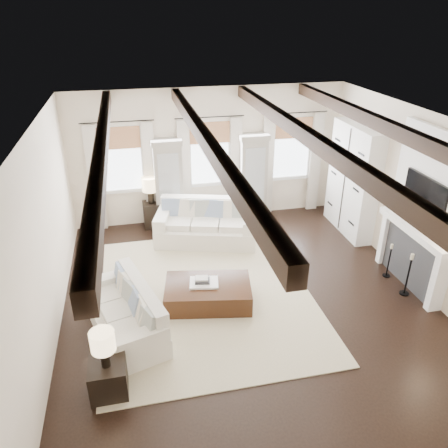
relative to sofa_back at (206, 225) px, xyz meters
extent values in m
plane|color=black|center=(0.32, -2.53, -0.39)|extent=(7.50, 7.50, 0.00)
cube|color=#F3E2C9|center=(0.32, 1.22, 1.21)|extent=(6.50, 0.04, 3.20)
cube|color=#F3E2C9|center=(0.32, -6.28, 1.21)|extent=(6.50, 0.04, 3.20)
cube|color=#F3E2C9|center=(-2.93, -2.53, 1.21)|extent=(0.04, 7.50, 3.20)
cube|color=#F3E2C9|center=(3.57, -2.53, 1.21)|extent=(0.04, 7.50, 3.20)
cube|color=white|center=(0.32, -2.53, 2.81)|extent=(6.50, 7.50, 0.04)
cube|color=black|center=(-1.88, -2.53, 2.69)|extent=(0.16, 7.40, 0.22)
cube|color=black|center=(-0.43, -2.53, 2.69)|extent=(0.16, 7.40, 0.22)
cube|color=black|center=(1.07, -2.53, 2.69)|extent=(0.16, 7.40, 0.22)
cube|color=black|center=(2.52, -2.53, 2.69)|extent=(0.16, 7.40, 0.22)
cube|color=white|center=(-1.73, 1.19, 1.26)|extent=(0.90, 0.03, 1.45)
cube|color=#B0734B|center=(-1.73, 1.13, 1.79)|extent=(0.94, 0.04, 0.50)
cube|color=beige|center=(-2.35, 1.09, 0.88)|extent=(0.28, 0.08, 2.50)
cube|color=beige|center=(-1.11, 1.09, 0.88)|extent=(0.28, 0.08, 2.50)
cylinder|color=black|center=(-1.73, 1.08, 2.16)|extent=(1.60, 0.02, 0.02)
cube|color=white|center=(0.32, 1.19, 1.26)|extent=(0.90, 0.03, 1.45)
cube|color=#B0734B|center=(0.32, 1.13, 1.79)|extent=(0.94, 0.04, 0.50)
cube|color=beige|center=(-0.30, 1.09, 0.88)|extent=(0.28, 0.08, 2.50)
cube|color=beige|center=(0.94, 1.09, 0.88)|extent=(0.28, 0.08, 2.50)
cylinder|color=black|center=(0.32, 1.08, 2.16)|extent=(1.60, 0.02, 0.02)
cube|color=white|center=(2.37, 1.19, 1.26)|extent=(0.90, 0.03, 1.45)
cube|color=#B0734B|center=(2.37, 1.13, 1.79)|extent=(0.94, 0.04, 0.50)
cube|color=beige|center=(1.75, 1.09, 0.88)|extent=(0.28, 0.08, 2.50)
cube|color=beige|center=(2.99, 1.09, 0.88)|extent=(0.28, 0.08, 2.50)
cylinder|color=black|center=(2.37, 1.08, 2.16)|extent=(1.60, 0.02, 0.02)
cube|color=#ACA599|center=(-0.71, 1.00, 0.61)|extent=(0.64, 0.38, 2.00)
cube|color=#B2B7BA|center=(-0.71, 0.80, 0.76)|extent=(0.48, 0.02, 1.40)
cube|color=#ACA599|center=(-0.71, 1.00, 1.67)|extent=(0.70, 0.42, 0.12)
cube|color=#ACA599|center=(1.34, 1.00, 0.61)|extent=(0.64, 0.38, 2.00)
cube|color=#B2B7BA|center=(1.34, 0.80, 0.76)|extent=(0.48, 0.02, 1.40)
cube|color=#ACA599|center=(1.34, 1.00, 1.67)|extent=(0.70, 0.42, 0.12)
cube|color=#2A2A2C|center=(3.48, -2.53, 0.16)|extent=(0.18, 1.50, 1.10)
cube|color=black|center=(3.45, -2.53, 0.01)|extent=(0.10, 0.90, 0.70)
cube|color=white|center=(3.44, -3.35, 0.16)|extent=(0.26, 0.14, 1.10)
cube|color=white|center=(3.44, -1.71, 0.16)|extent=(0.26, 0.14, 1.10)
cube|color=white|center=(3.41, -2.53, 0.77)|extent=(0.32, 1.90, 0.12)
cube|color=white|center=(3.52, -2.53, 1.71)|extent=(0.10, 1.90, 1.80)
cube|color=black|center=(3.45, -2.53, 1.46)|extent=(0.07, 1.10, 0.64)
cube|color=silver|center=(3.37, -0.18, 0.86)|extent=(0.40, 1.70, 2.50)
cube|color=black|center=(3.16, -0.18, 0.86)|extent=(0.01, 0.02, 2.40)
cube|color=beige|center=(-0.39, -2.07, -0.38)|extent=(3.78, 4.62, 0.02)
cube|color=white|center=(-0.02, -0.07, -0.18)|extent=(2.40, 1.57, 0.42)
cube|color=white|center=(0.09, 0.30, 0.29)|extent=(2.08, 0.80, 0.53)
cube|color=white|center=(-0.95, 0.20, 0.17)|extent=(0.52, 0.98, 0.27)
cube|color=white|center=(0.91, -0.34, 0.17)|extent=(0.52, 0.98, 0.27)
cube|color=white|center=(-0.62, 0.05, 0.11)|extent=(0.74, 0.77, 0.15)
cube|color=white|center=(-0.03, -0.12, 0.11)|extent=(0.74, 0.77, 0.15)
cube|color=white|center=(0.55, -0.29, 0.11)|extent=(0.74, 0.77, 0.15)
cube|color=#7086A8|center=(-0.72, 0.34, 0.33)|extent=(0.49, 0.34, 0.46)
cube|color=silver|center=(-0.42, 0.26, 0.33)|extent=(0.49, 0.34, 0.46)
cube|color=beige|center=(-0.12, 0.17, 0.33)|extent=(0.49, 0.34, 0.46)
cube|color=#7086A8|center=(0.19, 0.08, 0.33)|extent=(0.49, 0.34, 0.46)
cube|color=silver|center=(0.49, 0.00, 0.33)|extent=(0.49, 0.34, 0.46)
cube|color=beige|center=(0.79, -0.09, 0.33)|extent=(0.49, 0.34, 0.46)
cube|color=white|center=(-1.87, -2.80, -0.20)|extent=(1.39, 2.10, 0.37)
cube|color=white|center=(-1.55, -2.71, 0.21)|extent=(0.72, 1.82, 0.46)
cube|color=white|center=(-2.11, -1.99, 0.10)|extent=(0.86, 0.47, 0.24)
cube|color=white|center=(-1.62, -3.61, 0.10)|extent=(0.86, 0.47, 0.24)
cube|color=white|center=(-2.06, -2.30, 0.04)|extent=(0.68, 0.65, 0.13)
cube|color=white|center=(-1.91, -2.81, 0.04)|extent=(0.68, 0.65, 0.13)
cube|color=white|center=(-1.76, -3.32, 0.04)|extent=(0.68, 0.65, 0.13)
cube|color=#7086A8|center=(-1.89, -2.09, 0.24)|extent=(0.30, 0.43, 0.40)
cube|color=silver|center=(-1.81, -2.35, 0.24)|extent=(0.30, 0.43, 0.40)
cube|color=beige|center=(-1.73, -2.62, 0.24)|extent=(0.30, 0.43, 0.40)
cube|color=#7086A8|center=(-1.66, -2.88, 0.24)|extent=(0.30, 0.43, 0.40)
cube|color=silver|center=(-1.58, -3.15, 0.24)|extent=(0.30, 0.43, 0.40)
cube|color=beige|center=(-1.50, -3.41, 0.24)|extent=(0.30, 0.43, 0.40)
cube|color=black|center=(-0.40, -2.33, -0.19)|extent=(1.65, 1.19, 0.40)
cube|color=white|center=(-0.46, -2.29, 0.03)|extent=(0.56, 0.46, 0.04)
cube|color=#262628|center=(-0.49, -2.27, 0.07)|extent=(0.29, 0.24, 0.04)
cube|color=beige|center=(-0.49, -2.25, 0.10)|extent=(0.25, 0.21, 0.03)
cube|color=black|center=(-2.10, -4.03, -0.14)|extent=(0.50, 0.50, 0.50)
cylinder|color=black|center=(-2.10, -4.03, 0.25)|extent=(0.13, 0.13, 0.27)
cylinder|color=#F9D89E|center=(-2.10, -4.03, 0.53)|extent=(0.33, 0.33, 0.29)
cube|color=black|center=(-1.14, 0.98, -0.08)|extent=(0.41, 0.41, 0.62)
cylinder|color=black|center=(-1.14, 0.98, 0.39)|extent=(0.14, 0.14, 0.31)
cylinder|color=#F9D89E|center=(-1.14, 0.98, 0.71)|extent=(0.37, 0.37, 0.33)
cylinder|color=black|center=(3.22, -2.84, -0.38)|extent=(0.17, 0.17, 0.02)
cylinder|color=black|center=(3.22, -2.84, -0.01)|extent=(0.03, 0.03, 0.76)
cylinder|color=beige|center=(3.22, -2.84, 0.41)|extent=(0.06, 0.06, 0.11)
cylinder|color=black|center=(3.22, -2.22, -0.38)|extent=(0.15, 0.15, 0.02)
cylinder|color=black|center=(3.22, -2.22, -0.07)|extent=(0.03, 0.03, 0.64)
cylinder|color=beige|center=(3.22, -2.22, 0.28)|extent=(0.05, 0.05, 0.09)
camera|label=1|loc=(-1.50, -8.64, 4.42)|focal=35.00mm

